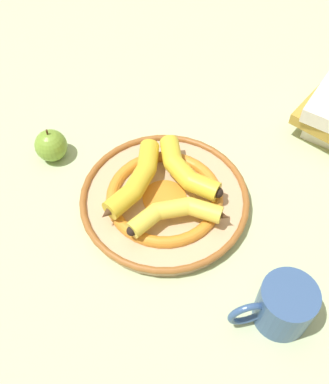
{
  "coord_description": "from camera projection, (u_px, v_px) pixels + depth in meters",
  "views": [
    {
      "loc": [
        -0.55,
        -0.07,
        0.74
      ],
      "look_at": [
        -0.03,
        -0.02,
        0.04
      ],
      "focal_mm": 42.0,
      "sensor_mm": 36.0,
      "label": 1
    }
  ],
  "objects": [
    {
      "name": "banana_a",
      "position": [
        184.0,
        169.0,
        0.89
      ],
      "size": [
        0.16,
        0.13,
        0.04
      ],
      "rotation": [
        0.0,
        0.0,
        3.85
      ],
      "color": "yellow",
      "rests_on": "decorative_bowl"
    },
    {
      "name": "decorative_bowl",
      "position": [
        164.0,
        199.0,
        0.89
      ],
      "size": [
        0.34,
        0.34,
        0.04
      ],
      "color": "tan",
      "rests_on": "ground_plane"
    },
    {
      "name": "banana_b",
      "position": [
        176.0,
        213.0,
        0.83
      ],
      "size": [
        0.09,
        0.19,
        0.03
      ],
      "rotation": [
        0.0,
        0.0,
        1.87
      ],
      "color": "yellow",
      "rests_on": "decorative_bowl"
    },
    {
      "name": "apple",
      "position": [
        51.0,
        145.0,
        0.95
      ],
      "size": [
        0.07,
        0.07,
        0.08
      ],
      "color": "olive",
      "rests_on": "ground_plane"
    },
    {
      "name": "banana_c",
      "position": [
        136.0,
        181.0,
        0.87
      ],
      "size": [
        0.21,
        0.1,
        0.04
      ],
      "rotation": [
        0.0,
        0.0,
        -0.31
      ],
      "color": "gold",
      "rests_on": "decorative_bowl"
    },
    {
      "name": "coffee_mug",
      "position": [
        283.0,
        306.0,
        0.73
      ],
      "size": [
        0.09,
        0.14,
        0.09
      ],
      "rotation": [
        0.0,
        0.0,
        1.89
      ],
      "color": "#335184",
      "rests_on": "ground_plane"
    },
    {
      "name": "ground_plane",
      "position": [
        158.0,
        191.0,
        0.93
      ],
      "size": [
        2.8,
        2.8,
        0.0
      ],
      "primitive_type": "plane",
      "color": "#B2C693"
    }
  ]
}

